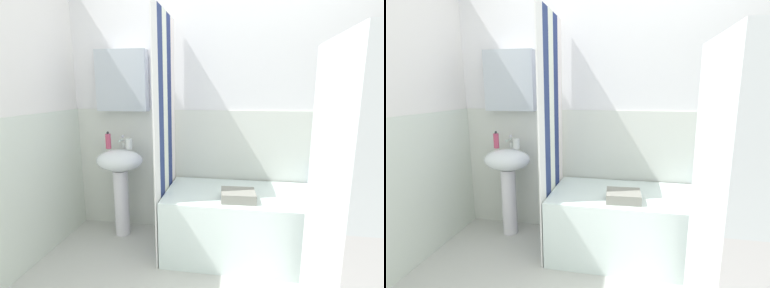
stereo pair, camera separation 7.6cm
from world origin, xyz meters
TOP-DOWN VIEW (x-y plane):
  - wall_back_tiled at (-0.06, 1.26)m, footprint 3.60×0.18m
  - wall_left_tiled at (-1.57, 0.34)m, footprint 0.07×1.81m
  - sink at (-1.03, 1.03)m, footprint 0.44×0.34m
  - faucet at (-1.03, 1.11)m, footprint 0.03×0.12m
  - soap_dispenser at (-1.15, 1.07)m, footprint 0.05×0.05m
  - toothbrush_cup at (-0.95, 1.08)m, footprint 0.06×0.06m
  - bathtub at (0.27, 0.88)m, footprint 1.60×0.68m
  - shower_curtain at (-0.54, 0.88)m, footprint 0.01×0.68m
  - shampoo_bottle at (0.97, 1.16)m, footprint 0.04×0.04m
  - body_wash_bottle at (0.87, 1.15)m, footprint 0.05×0.05m
  - conditioner_bottle at (0.79, 1.14)m, footprint 0.06×0.06m
  - towel_folded at (0.07, 0.72)m, footprint 0.27×0.23m

SIDE VIEW (x-z plane):
  - bathtub at x=0.27m, z-range 0.00..0.55m
  - towel_folded at x=0.07m, z-range 0.55..0.62m
  - sink at x=-1.03m, z-range 0.20..1.04m
  - body_wash_bottle at x=0.87m, z-range 0.54..0.71m
  - conditioner_bottle at x=0.79m, z-range 0.54..0.72m
  - shampoo_bottle at x=0.97m, z-range 0.54..0.78m
  - toothbrush_cup at x=-0.95m, z-range 0.84..0.94m
  - faucet at x=-1.03m, z-range 0.84..0.96m
  - soap_dispenser at x=-1.15m, z-range 0.83..0.99m
  - shower_curtain at x=-0.54m, z-range 0.00..2.00m
  - wall_left_tiled at x=-1.57m, z-range -0.08..2.32m
  - wall_back_tiled at x=-0.06m, z-range -0.06..2.34m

